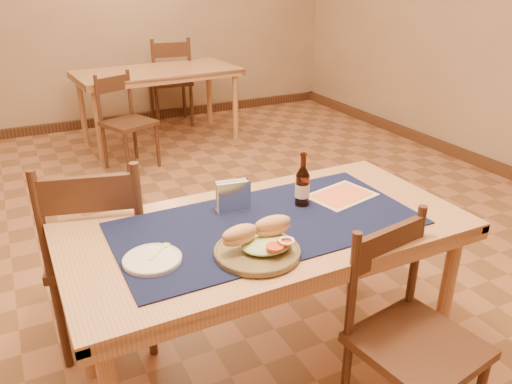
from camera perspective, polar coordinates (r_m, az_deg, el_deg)
name	(u,v)px	position (r m, az deg, el deg)	size (l,w,h in m)	color
room	(190,33)	(2.51, -7.59, 17.56)	(6.04, 7.04, 2.84)	#9C6444
main_table	(267,242)	(2.03, 1.28, -5.72)	(1.60, 0.80, 0.75)	tan
placemat	(267,223)	(1.99, 1.30, -3.60)	(1.20, 0.60, 0.01)	#11173E
baseboard	(202,272)	(2.98, -6.17, -9.12)	(6.00, 7.00, 0.10)	#4A2C1A
back_table	(158,78)	(5.26, -11.18, 12.67)	(1.64, 0.90, 0.75)	tan
chair_main_far	(101,250)	(2.40, -17.28, -6.34)	(0.55, 0.55, 0.98)	#4A2C1A
chair_main_near	(409,335)	(1.98, 17.14, -15.32)	(0.46, 0.46, 0.87)	#4A2C1A
chair_back_near	(126,120)	(4.65, -14.65, 7.95)	(0.51, 0.51, 0.85)	#4A2C1A
chair_back_far	(170,80)	(5.90, -9.77, 12.49)	(0.51, 0.51, 0.99)	#4A2C1A
sandwich_plate	(259,245)	(1.77, 0.39, -6.07)	(0.31, 0.31, 0.12)	brown
side_plate	(152,259)	(1.77, -11.77, -7.52)	(0.20, 0.20, 0.02)	silver
fork	(160,250)	(1.81, -10.87, -6.55)	(0.10, 0.10, 0.00)	#ACE97F
beer_bottle	(302,186)	(2.11, 5.32, 0.67)	(0.06, 0.06, 0.23)	#42190B
napkin_holder	(233,197)	(2.07, -2.60, -0.56)	(0.15, 0.08, 0.13)	silver
menu_card	(341,195)	(2.25, 9.74, -0.37)	(0.32, 0.26, 0.01)	beige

